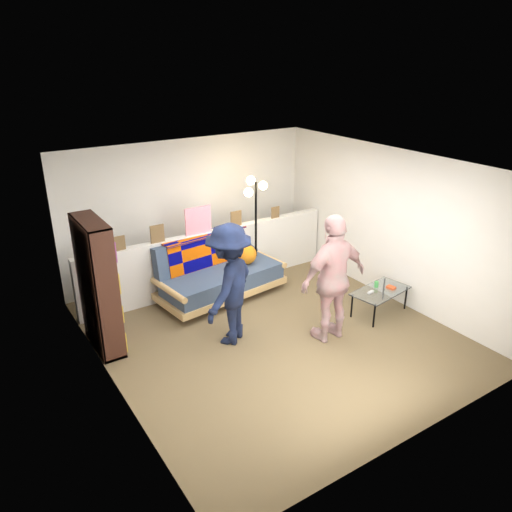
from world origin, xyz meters
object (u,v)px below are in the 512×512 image
Objects in this scene: person_right at (334,279)px; person_left at (229,285)px; floor_lamp at (255,209)px; coffee_table at (380,292)px; futon_sofa at (220,272)px; bookshelf at (98,290)px.

person_left is at bearing -30.32° from person_right.
floor_lamp is 1.09× the size of person_left.
coffee_table is 0.58× the size of person_left.
floor_lamp is at bearing 115.49° from coffee_table.
person_left is 1.40m from person_right.
floor_lamp is (0.79, 0.17, 0.89)m from futon_sofa.
floor_lamp reaches higher than person_left.
futon_sofa is 2.54m from coffee_table.
person_left reaches higher than coffee_table.
bookshelf is 1.71m from person_left.
person_right is (2.72, -1.50, 0.06)m from bookshelf.
futon_sofa is at bearing 133.43° from coffee_table.
floor_lamp is at bearing 12.53° from bookshelf.
futon_sofa is at bearing -149.25° from person_left.
person_right reaches higher than person_left.
bookshelf is 1.06× the size of person_left.
bookshelf reaches higher than person_left.
floor_lamp reaches higher than person_right.
bookshelf is 2.94m from floor_lamp.
futon_sofa is at bearing -71.43° from person_right.
person_right is (1.21, -0.70, 0.05)m from person_left.
bookshelf is at bearing -29.09° from person_right.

